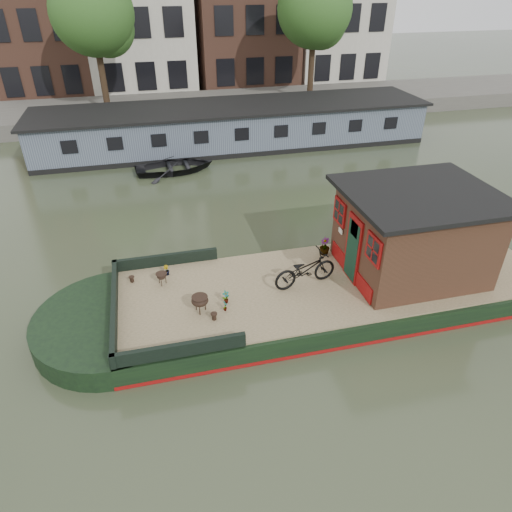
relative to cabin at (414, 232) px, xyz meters
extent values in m
plane|color=#27311F|center=(-2.19, 0.00, -1.88)|extent=(120.00, 120.00, 0.00)
cube|color=black|center=(-2.19, 0.00, -1.58)|extent=(12.00, 4.00, 0.60)
cylinder|color=black|center=(-8.19, 0.00, -1.58)|extent=(4.00, 4.00, 0.60)
cube|color=maroon|center=(-2.19, 0.00, -1.82)|extent=(12.02, 4.02, 0.10)
cube|color=#99845F|center=(-2.19, 0.00, -1.25)|extent=(11.80, 3.80, 0.05)
cube|color=black|center=(-8.11, 0.00, -1.05)|extent=(0.12, 4.00, 0.35)
cube|color=black|center=(-6.69, 1.92, -1.05)|extent=(3.00, 0.12, 0.35)
cube|color=black|center=(-6.69, -1.92, -1.05)|extent=(3.00, 0.12, 0.35)
cube|color=black|center=(0.01, 0.00, -0.08)|extent=(3.50, 3.00, 2.30)
cube|color=black|center=(0.01, 0.00, 1.13)|extent=(4.00, 3.50, 0.12)
cube|color=maroon|center=(-1.77, 0.00, -0.28)|extent=(0.06, 0.80, 1.90)
cube|color=black|center=(-1.79, 0.00, -0.33)|extent=(0.04, 0.64, 1.70)
cube|color=maroon|center=(-1.77, -1.05, 0.32)|extent=(0.06, 0.72, 0.72)
cube|color=maroon|center=(-1.77, 1.05, 0.32)|extent=(0.06, 0.72, 0.72)
imported|color=black|center=(-3.09, 0.02, -0.75)|extent=(1.90, 0.94, 0.95)
imported|color=#9A3B2C|center=(-5.32, -0.28, -1.05)|extent=(0.23, 0.19, 0.36)
imported|color=brown|center=(-6.71, 1.40, -1.08)|extent=(0.21, 0.20, 0.29)
imported|color=brown|center=(-1.99, 1.37, -0.96)|extent=(0.38, 0.38, 0.55)
imported|color=brown|center=(-5.41, -0.59, -1.08)|extent=(0.12, 0.17, 0.29)
cylinder|color=black|center=(-7.67, 1.27, -1.14)|extent=(0.15, 0.15, 0.18)
cylinder|color=black|center=(-5.74, -0.87, -1.13)|extent=(0.17, 0.17, 0.19)
imported|color=black|center=(-5.63, 10.95, -1.51)|extent=(3.78, 2.84, 0.75)
cube|color=slate|center=(-2.19, 14.00, -0.88)|extent=(20.00, 4.00, 2.00)
cube|color=black|center=(-2.19, 14.00, 0.17)|extent=(20.40, 4.40, 0.12)
cube|color=black|center=(-2.19, 14.00, -1.76)|extent=(20.00, 4.05, 0.24)
cube|color=#47443F|center=(-2.19, 20.50, -1.43)|extent=(60.00, 6.00, 0.90)
cylinder|color=#332316|center=(-8.69, 19.00, 1.02)|extent=(0.36, 0.36, 4.00)
sphere|color=#29501A|center=(-8.69, 19.00, 4.22)|extent=(4.40, 4.40, 4.40)
sphere|color=#29501A|center=(-8.09, 19.30, 3.42)|extent=(3.00, 3.00, 3.00)
cylinder|color=#332316|center=(3.81, 19.00, 1.02)|extent=(0.36, 0.36, 4.00)
sphere|color=#29501A|center=(3.81, 19.00, 4.22)|extent=(4.40, 4.40, 4.40)
sphere|color=#29501A|center=(4.41, 19.30, 3.42)|extent=(3.00, 3.00, 3.00)
camera|label=1|loc=(-6.84, -9.56, 6.05)|focal=32.00mm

